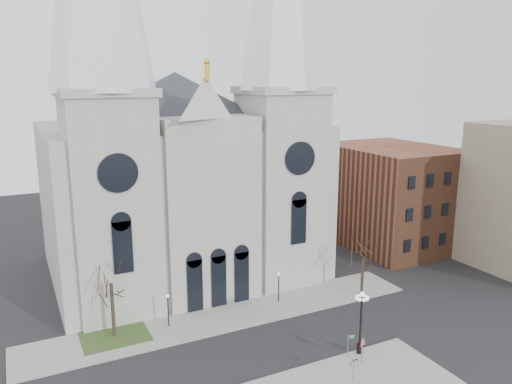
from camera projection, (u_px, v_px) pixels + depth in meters
name	position (u px, v px, depth m)	size (l,w,h in m)	color
ground	(283.00, 373.00, 40.27)	(160.00, 160.00, 0.00)	black
sidewalk_far	(229.00, 316.00, 49.85)	(40.00, 6.00, 0.14)	gray
grass_patch	(115.00, 336.00, 45.93)	(6.00, 5.00, 0.18)	#30471E
cathedral	(185.00, 122.00, 56.12)	(33.00, 26.66, 54.00)	#9E9A93
bg_building_brick	(391.00, 195.00, 70.97)	(14.00, 18.00, 14.00)	brown
tree_left	(111.00, 280.00, 44.71)	(3.20, 3.20, 7.50)	black
tree_right	(363.00, 257.00, 53.66)	(3.20, 3.20, 6.00)	black
ped_lamp_left	(168.00, 305.00, 47.17)	(0.32, 0.32, 3.26)	black
ped_lamp_right	(279.00, 282.00, 52.40)	(0.32, 0.32, 3.26)	black
stop_sign	(362.00, 345.00, 41.27)	(0.77, 0.14, 2.15)	slate
globe_lamp	(361.00, 315.00, 42.18)	(1.53, 1.53, 5.67)	black
one_way_sign	(354.00, 366.00, 38.64)	(0.82, 0.25, 1.92)	slate
street_name_sign	(349.00, 343.00, 42.19)	(0.64, 0.11, 2.01)	slate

